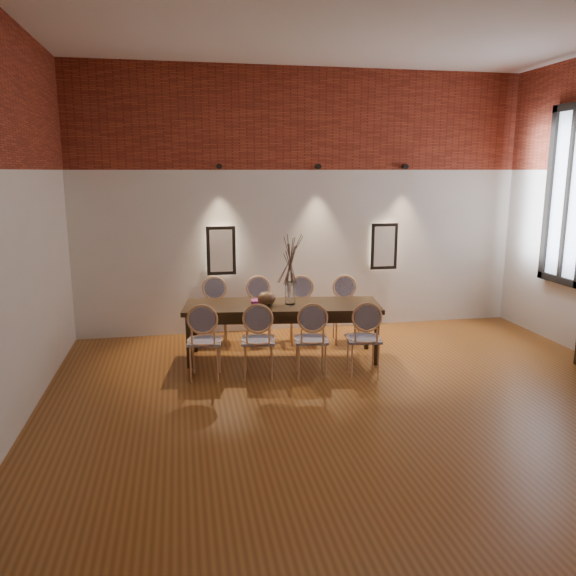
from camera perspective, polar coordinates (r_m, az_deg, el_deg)
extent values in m
cube|color=brown|center=(5.94, 9.06, -13.18)|extent=(7.00, 7.00, 0.02)
cube|color=silver|center=(8.82, 1.57, 8.66)|extent=(7.00, 0.10, 4.00)
cube|color=maroon|center=(8.77, 1.72, 16.81)|extent=(7.00, 0.02, 1.50)
cube|color=#FFEAC6|center=(8.60, -6.82, 3.81)|extent=(0.36, 0.06, 0.66)
cube|color=#FFEAC6|center=(9.16, 9.67, 4.21)|extent=(0.36, 0.06, 0.66)
cylinder|color=black|center=(8.49, -7.02, 12.17)|extent=(0.08, 0.10, 0.08)
cylinder|color=black|center=(8.72, 3.09, 12.22)|extent=(0.08, 0.10, 0.08)
cylinder|color=black|center=(9.16, 11.81, 11.98)|extent=(0.08, 0.10, 0.08)
cube|color=silver|center=(8.86, 26.64, 8.41)|extent=(0.02, 0.78, 2.38)
cube|color=black|center=(8.85, 26.53, 8.42)|extent=(0.08, 0.90, 2.50)
cube|color=black|center=(8.85, 26.53, 8.42)|extent=(0.06, 0.06, 2.40)
cube|color=#332110|center=(7.56, -0.58, -4.40)|extent=(2.67, 1.18, 0.75)
cylinder|color=silver|center=(7.43, 0.22, -0.50)|extent=(0.14, 0.14, 0.30)
ellipsoid|color=brown|center=(7.39, -2.20, -1.07)|extent=(0.24, 0.24, 0.18)
cube|color=#952573|center=(7.57, -2.77, -1.33)|extent=(0.28, 0.21, 0.03)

